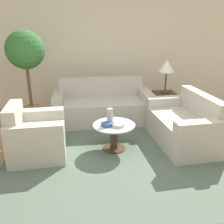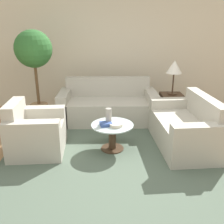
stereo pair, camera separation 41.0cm
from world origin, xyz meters
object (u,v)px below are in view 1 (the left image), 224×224
at_px(armchair, 34,138).
at_px(table_lamp, 167,67).
at_px(potted_plant, 26,57).
at_px(bowl, 118,125).
at_px(book_stack, 108,124).
at_px(sofa_main, 103,107).
at_px(loveseat, 185,126).
at_px(vase, 110,116).
at_px(coffee_table, 114,133).

bearing_deg(armchair, table_lamp, -64.08).
xyz_separation_m(table_lamp, potted_plant, (-2.77, 0.02, 0.24)).
distance_m(bowl, book_stack, 0.16).
relative_size(potted_plant, book_stack, 8.76).
bearing_deg(table_lamp, sofa_main, -179.23).
bearing_deg(table_lamp, potted_plant, 179.66).
relative_size(armchair, loveseat, 0.59).
height_order(loveseat, table_lamp, table_lamp).
distance_m(armchair, loveseat, 2.47).
distance_m(potted_plant, vase, 2.09).
bearing_deg(book_stack, bowl, -23.63).
xyz_separation_m(potted_plant, bowl, (1.55, -1.43, -0.87)).
distance_m(vase, book_stack, 0.14).
distance_m(sofa_main, vase, 1.31).
bearing_deg(bowl, potted_plant, 137.33).
relative_size(armchair, vase, 3.53).
bearing_deg(table_lamp, vase, -135.72).
bearing_deg(vase, table_lamp, 44.28).
xyz_separation_m(potted_plant, book_stack, (1.39, -1.40, -0.87)).
distance_m(coffee_table, book_stack, 0.21).
relative_size(bowl, book_stack, 0.99).
bearing_deg(loveseat, book_stack, -87.05).
bearing_deg(potted_plant, coffee_table, -42.12).
distance_m(sofa_main, armchair, 1.79).
relative_size(loveseat, book_stack, 7.19).
height_order(potted_plant, vase, potted_plant).
bearing_deg(vase, coffee_table, -34.56).
xyz_separation_m(armchair, vase, (1.17, 0.07, 0.26)).
bearing_deg(loveseat, armchair, -90.20).
bearing_deg(loveseat, table_lamp, 174.88).
bearing_deg(sofa_main, bowl, -85.38).
xyz_separation_m(coffee_table, table_lamp, (1.27, 1.34, 0.81)).
bearing_deg(vase, book_stack, -116.88).
distance_m(loveseat, potted_plant, 3.17).
height_order(loveseat, coffee_table, loveseat).
relative_size(table_lamp, bowl, 3.37).
bearing_deg(coffee_table, table_lamp, 46.43).
xyz_separation_m(bowl, book_stack, (-0.15, 0.03, 0.00)).
distance_m(sofa_main, bowl, 1.41).
xyz_separation_m(sofa_main, coffee_table, (0.06, -1.32, -0.01)).
bearing_deg(sofa_main, potted_plant, 178.63).
bearing_deg(potted_plant, bowl, -42.67).
bearing_deg(table_lamp, book_stack, -134.82).
bearing_deg(book_stack, table_lamp, 33.18).
distance_m(potted_plant, bowl, 2.28).
relative_size(table_lamp, book_stack, 3.34).
relative_size(sofa_main, potted_plant, 1.08).
bearing_deg(sofa_main, vase, -89.96).
distance_m(sofa_main, potted_plant, 1.77).
xyz_separation_m(sofa_main, vase, (0.00, -1.28, 0.27)).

